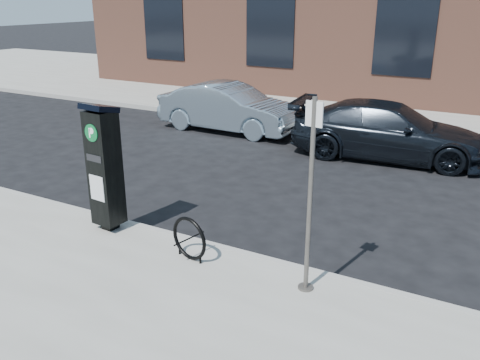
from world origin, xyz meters
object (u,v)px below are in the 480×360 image
Objects in this scene: bike_rack at (189,239)px; car_silver at (229,108)px; sign_pole at (310,200)px; car_dark at (388,131)px; parking_kiosk at (104,166)px.

car_silver is at bearing 128.00° from bike_rack.
sign_pole is 0.54× the size of car_dark.
bike_rack is at bearing -2.40° from parking_kiosk.
car_silver is 0.90× the size of car_dark.
bike_rack is 0.16× the size of car_silver.
car_dark is (4.84, -0.44, -0.01)m from car_silver.
bike_rack is 7.09m from car_dark.
car_dark is at bearing 102.72° from sign_pole.
car_dark is (-0.62, 6.91, -0.74)m from sign_pole.
parking_kiosk is at bearing -164.54° from car_silver.
car_silver is 4.86m from car_dark.
sign_pole reaches higher than car_silver.
bike_rack is 8.27m from car_silver.
sign_pole reaches higher than bike_rack.
car_dark is (2.99, 6.75, -0.55)m from parking_kiosk.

